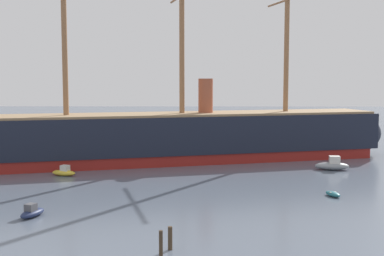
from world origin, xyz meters
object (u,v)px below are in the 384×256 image
tall_ship (182,136)px  motorboat_alongside_bow (64,172)px  mooring_piling_nearest (161,246)px  dinghy_mid_right (333,194)px  mooring_piling_left_pair (170,238)px  motorboat_alongside_stern (332,165)px  motorboat_foreground_left (32,212)px  dinghy_distant_centre (199,143)px

tall_ship → motorboat_alongside_bow: (-14.70, -11.60, -3.35)m
tall_ship → mooring_piling_nearest: (0.02, -41.51, -2.80)m
dinghy_mid_right → motorboat_alongside_bow: motorboat_alongside_bow is taller
mooring_piling_left_pair → dinghy_mid_right: bearing=46.3°
motorboat_alongside_stern → motorboat_foreground_left: bearing=-144.0°
motorboat_foreground_left → motorboat_alongside_bow: size_ratio=0.91×
tall_ship → motorboat_alongside_stern: 22.03m
mooring_piling_nearest → mooring_piling_left_pair: 2.21m
tall_ship → motorboat_alongside_stern: tall_ship is taller
motorboat_alongside_stern → dinghy_distant_centre: bearing=125.6°
tall_ship → motorboat_alongside_bow: size_ratio=20.26×
motorboat_alongside_bow → mooring_piling_nearest: size_ratio=1.71×
dinghy_distant_centre → mooring_piling_left_pair: (-1.93, -58.04, 0.51)m
motorboat_alongside_stern → dinghy_distant_centre: 31.38m
motorboat_alongside_stern → dinghy_distant_centre: (-18.24, 25.53, -0.33)m
motorboat_alongside_bow → dinghy_distant_centre: motorboat_alongside_bow is taller
tall_ship → motorboat_alongside_stern: (20.69, -6.85, -3.17)m
dinghy_mid_right → motorboat_alongside_bow: (-31.36, 10.88, 0.23)m
mooring_piling_nearest → motorboat_foreground_left: bearing=139.3°
tall_ship → dinghy_mid_right: size_ratio=30.55×
dinghy_mid_right → tall_ship: bearing=126.6°
tall_ship → motorboat_foreground_left: bearing=-111.8°
tall_ship → dinghy_mid_right: tall_ship is taller
motorboat_alongside_bow → motorboat_alongside_stern: motorboat_alongside_stern is taller
dinghy_distant_centre → mooring_piling_nearest: (-2.43, -60.18, 0.70)m
dinghy_distant_centre → tall_ship: bearing=-97.5°
dinghy_mid_right → mooring_piling_left_pair: 23.36m
dinghy_distant_centre → mooring_piling_left_pair: mooring_piling_left_pair is taller
dinghy_mid_right → mooring_piling_nearest: (-16.64, -19.03, 0.78)m
motorboat_foreground_left → dinghy_distant_centre: bearing=73.4°
dinghy_distant_centre → mooring_piling_left_pair: 58.07m
motorboat_alongside_bow → dinghy_mid_right: bearing=-19.1°
tall_ship → motorboat_alongside_stern: size_ratio=15.19×
tall_ship → mooring_piling_left_pair: 39.48m
dinghy_distant_centre → mooring_piling_nearest: bearing=-92.3°
motorboat_foreground_left → dinghy_mid_right: bearing=16.1°
mooring_piling_left_pair → motorboat_alongside_stern: bearing=58.2°
motorboat_alongside_stern → mooring_piling_nearest: (-20.67, -34.66, 0.37)m
motorboat_foreground_left → dinghy_mid_right: motorboat_foreground_left is taller
motorboat_alongside_bow → motorboat_alongside_stern: bearing=7.6°
motorboat_alongside_stern → mooring_piling_left_pair: (-20.17, -32.51, 0.18)m
tall_ship → motorboat_alongside_stern: bearing=-18.3°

